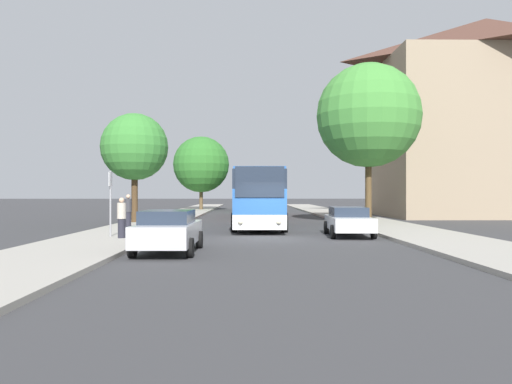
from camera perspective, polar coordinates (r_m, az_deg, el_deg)
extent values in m
plane|color=#38383A|center=(21.72, 1.73, -5.39)|extent=(300.00, 300.00, 0.00)
cube|color=#A39E93|center=(22.50, -16.45, -5.01)|extent=(4.00, 120.00, 0.15)
cube|color=#A39E93|center=(23.12, 19.40, -4.88)|extent=(4.00, 120.00, 0.15)
cube|color=gray|center=(47.44, 24.84, 5.48)|extent=(17.97, 12.74, 13.22)
pyramid|color=#513328|center=(49.01, 24.83, 15.44)|extent=(17.97, 12.74, 3.82)
cube|color=silver|center=(28.32, 0.38, -2.89)|extent=(2.75, 10.26, 0.70)
cube|color=#285BA8|center=(28.29, 0.38, -0.95)|extent=(2.75, 10.26, 1.22)
cube|color=#232D3D|center=(28.29, 0.38, 1.24)|extent=(2.77, 10.06, 0.95)
cube|color=#285BA8|center=(28.31, 0.38, 2.32)|extent=(2.69, 10.05, 0.12)
cube|color=#232D3D|center=(23.16, 0.42, 1.17)|extent=(2.29, 0.11, 1.45)
sphere|color=#F4EAC1|center=(23.18, -1.79, -3.42)|extent=(0.24, 0.24, 0.24)
sphere|color=#F4EAC1|center=(23.19, 2.63, -3.42)|extent=(0.24, 0.24, 0.24)
cylinder|color=black|center=(25.29, -2.49, -3.51)|extent=(0.32, 1.01, 1.00)
cylinder|color=black|center=(25.30, 3.29, -3.50)|extent=(0.32, 1.01, 1.00)
cylinder|color=black|center=(31.41, -1.97, -2.84)|extent=(0.32, 1.01, 1.00)
cylinder|color=black|center=(31.42, 2.69, -2.84)|extent=(0.32, 1.01, 1.00)
cube|color=gray|center=(42.85, -0.38, -1.94)|extent=(2.96, 11.51, 0.70)
cube|color=red|center=(42.83, -0.38, -0.47)|extent=(2.96, 11.51, 1.50)
cube|color=#232D3D|center=(42.84, -0.38, 1.17)|extent=(2.98, 11.28, 0.95)
cube|color=red|center=(42.85, -0.38, 1.89)|extent=(2.90, 11.28, 0.12)
cube|color=#232D3D|center=(37.10, -0.63, 1.14)|extent=(2.27, 0.15, 1.45)
sphere|color=#F4EAC1|center=(37.13, -1.99, -2.17)|extent=(0.24, 0.24, 0.24)
sphere|color=#F4EAC1|center=(37.07, 0.73, -2.18)|extent=(0.24, 0.24, 0.24)
cylinder|color=black|center=(39.49, -2.35, -2.28)|extent=(0.34, 1.01, 1.00)
cylinder|color=black|center=(39.41, 1.31, -2.29)|extent=(0.34, 1.01, 1.00)
cylinder|color=black|center=(46.33, -1.81, -1.96)|extent=(0.34, 1.01, 1.00)
cylinder|color=black|center=(46.26, 1.31, -1.96)|extent=(0.34, 1.01, 1.00)
cube|color=silver|center=(57.74, -0.46, -1.47)|extent=(2.63, 10.44, 0.70)
cube|color=#23844C|center=(57.72, -0.46, -0.45)|extent=(2.63, 10.44, 1.35)
cube|color=#232D3D|center=(57.73, -0.46, 0.69)|extent=(2.66, 10.23, 0.95)
cube|color=#23844C|center=(57.74, -0.46, 1.22)|extent=(2.58, 10.23, 0.12)
cube|color=#232D3D|center=(52.49, -0.47, 0.60)|extent=(2.28, 0.08, 1.45)
sphere|color=#F4EAC1|center=(52.49, -1.43, -1.57)|extent=(0.24, 0.24, 0.24)
sphere|color=#F4EAC1|center=(52.49, 0.50, -1.57)|extent=(0.24, 0.24, 0.24)
cylinder|color=black|center=(54.63, -1.79, -1.68)|extent=(0.31, 1.00, 1.00)
cylinder|color=black|center=(54.63, 0.87, -1.68)|extent=(0.31, 1.00, 1.00)
cylinder|color=black|center=(60.88, -1.65, -1.52)|extent=(0.31, 1.00, 1.00)
cylinder|color=black|center=(60.88, 0.74, -1.52)|extent=(0.31, 1.00, 1.00)
cube|color=#B7B7BC|center=(16.98, -9.96, -4.66)|extent=(1.83, 4.30, 0.68)
cube|color=#232D3D|center=(16.77, -10.06, -2.81)|extent=(1.59, 2.24, 0.43)
cylinder|color=black|center=(18.47, -11.98, -5.35)|extent=(0.21, 0.62, 0.62)
cylinder|color=black|center=(18.19, -6.47, -5.44)|extent=(0.21, 0.62, 0.62)
cylinder|color=black|center=(15.90, -13.95, -6.21)|extent=(0.21, 0.62, 0.62)
cylinder|color=black|center=(15.57, -7.55, -6.34)|extent=(0.21, 0.62, 0.62)
cube|color=silver|center=(23.47, 10.54, -3.50)|extent=(1.99, 4.56, 0.60)
cube|color=#232D3D|center=(23.62, 10.48, -2.22)|extent=(1.67, 2.41, 0.44)
cylinder|color=black|center=(22.27, 13.32, -4.45)|extent=(0.23, 0.63, 0.62)
cylinder|color=black|center=(22.00, 8.80, -4.51)|extent=(0.23, 0.63, 0.62)
cylinder|color=black|center=(25.00, 12.07, -3.98)|extent=(0.23, 0.63, 0.62)
cylinder|color=black|center=(24.75, 8.04, -4.02)|extent=(0.23, 0.63, 0.62)
cylinder|color=gray|center=(22.13, -16.30, -1.28)|extent=(0.08, 0.08, 2.79)
cube|color=silver|center=(22.13, -16.30, 1.43)|extent=(0.03, 0.45, 0.60)
cylinder|color=#23232D|center=(21.25, -15.11, -4.03)|extent=(0.30, 0.30, 0.79)
cylinder|color=#B2A899|center=(21.21, -15.11, -2.08)|extent=(0.36, 0.36, 0.66)
sphere|color=tan|center=(21.20, -15.11, -0.91)|extent=(0.21, 0.21, 0.21)
cylinder|color=#23232D|center=(27.00, -14.39, -3.13)|extent=(0.30, 0.30, 0.84)
cylinder|color=#333338|center=(26.97, -14.39, -1.49)|extent=(0.36, 0.36, 0.70)
sphere|color=tan|center=(26.96, -14.39, -0.50)|extent=(0.23, 0.23, 0.23)
cylinder|color=#47331E|center=(32.52, -13.71, -0.56)|extent=(0.40, 0.40, 3.19)
sphere|color=#387F33|center=(32.65, -13.71, 5.04)|extent=(4.24, 4.24, 4.24)
cylinder|color=brown|center=(56.38, -6.29, -0.61)|extent=(0.40, 0.40, 2.70)
sphere|color=#2D7028|center=(56.47, -6.29, 3.15)|extent=(6.29, 6.29, 6.29)
cylinder|color=#513D23|center=(32.80, 12.73, 0.44)|extent=(0.40, 0.40, 4.33)
sphere|color=#428938|center=(33.17, 12.73, 8.52)|extent=(6.67, 6.67, 6.67)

